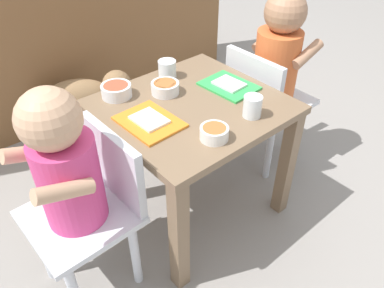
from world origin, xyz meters
name	(u,v)px	position (x,y,z in m)	size (l,w,h in m)	color
ground_plane	(192,205)	(0.00, 0.00, 0.00)	(7.00, 7.00, 0.00)	gray
kitchen_cabinet_back	(56,24)	(0.00, 1.00, 0.44)	(1.86, 0.31, 0.88)	brown
dining_table	(192,126)	(0.00, 0.00, 0.38)	(0.55, 0.52, 0.46)	#7A6047
seated_child_left	(72,175)	(-0.44, -0.04, 0.44)	(0.29, 0.29, 0.70)	silver
seated_child_right	(275,63)	(0.44, 0.02, 0.46)	(0.28, 0.28, 0.72)	silver
dog	(88,96)	(-0.05, 0.68, 0.21)	(0.40, 0.30, 0.31)	olive
food_tray_left	(149,121)	(-0.17, 0.00, 0.47)	(0.15, 0.19, 0.02)	orange
food_tray_right	(228,85)	(0.17, 0.00, 0.47)	(0.15, 0.19, 0.02)	green
water_cup_left	(252,107)	(0.09, -0.17, 0.49)	(0.06, 0.06, 0.07)	white
water_cup_right	(167,70)	(0.05, 0.19, 0.49)	(0.06, 0.06, 0.06)	white
veggie_bowl_near	(214,133)	(-0.07, -0.18, 0.48)	(0.08, 0.08, 0.04)	white
cereal_bowl_right_side	(165,88)	(-0.02, 0.11, 0.48)	(0.09, 0.09, 0.04)	white
cereal_bowl_left_side	(116,90)	(-0.16, 0.19, 0.49)	(0.10, 0.10, 0.04)	white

